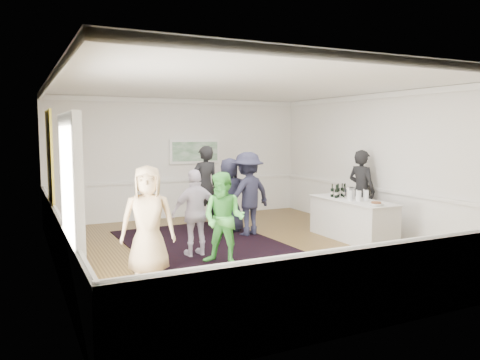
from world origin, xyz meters
name	(u,v)px	position (x,y,z in m)	size (l,w,h in m)	color
floor	(247,250)	(0.00, 0.00, 0.00)	(8.00, 8.00, 0.00)	brown
ceiling	(247,85)	(0.00, 0.00, 3.20)	(7.00, 8.00, 0.02)	white
wall_left	(53,177)	(-3.50, 0.00, 1.60)	(0.02, 8.00, 3.20)	white
wall_right	(385,164)	(3.50, 0.00, 1.60)	(0.02, 8.00, 3.20)	white
wall_back	(180,158)	(0.00, 4.00, 1.60)	(7.00, 0.02, 3.20)	white
wall_front	(399,194)	(0.00, -4.00, 1.60)	(7.00, 0.02, 3.20)	white
wainscoting	(247,225)	(0.00, 0.00, 0.50)	(7.00, 8.00, 1.00)	white
mirror	(50,160)	(-3.45, 1.30, 1.80)	(0.05, 1.25, 1.85)	gold
doorway	(70,204)	(-3.45, -1.90, 1.42)	(0.10, 1.78, 2.56)	white
landscape_painting	(195,151)	(0.40, 3.95, 1.78)	(1.44, 0.06, 0.66)	white
area_rug	(201,242)	(-0.59, 0.97, 0.01)	(2.92, 3.83, 0.02)	black
serving_table	(352,219)	(2.47, -0.17, 0.44)	(0.82, 2.14, 0.87)	silver
bartender	(361,191)	(3.20, 0.41, 0.95)	(0.69, 0.46, 1.90)	black
guest_tan	(148,221)	(-2.16, -0.75, 0.90)	(0.88, 0.57, 1.79)	tan
guest_green	(224,219)	(-0.80, -0.71, 0.81)	(0.79, 0.62, 1.63)	#50C850
guest_lilac	(196,213)	(-1.05, 0.02, 0.82)	(0.96, 0.40, 1.63)	silver
guest_dark_a	(248,194)	(0.61, 1.17, 0.94)	(1.21, 0.70, 1.87)	#212237
guest_dark_b	(205,186)	(0.15, 2.58, 0.99)	(0.72, 0.47, 1.98)	black
guest_navy	(230,195)	(0.40, 1.67, 0.86)	(0.84, 0.55, 1.73)	#212237
wine_bottles	(340,190)	(2.49, 0.29, 1.02)	(0.41, 0.25, 0.31)	black
juice_pitchers	(358,195)	(2.45, -0.36, 0.99)	(0.42, 0.27, 0.24)	#72BD43
ice_bucket	(349,193)	(2.50, -0.02, 0.98)	(0.26, 0.26, 0.24)	silver
nut_bowl	(376,204)	(2.35, -1.03, 0.90)	(0.28, 0.28, 0.08)	white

